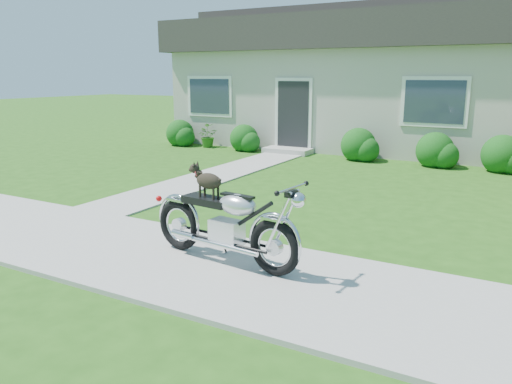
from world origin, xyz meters
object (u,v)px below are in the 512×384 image
house (373,79)px  potted_plant_left (206,136)px  motorcycle_with_dog (226,222)px  potted_plant_right (361,146)px

house → potted_plant_left: size_ratio=17.25×
house → motorcycle_with_dog: house is taller
house → motorcycle_with_dog: (1.68, -11.82, -1.60)m
house → motorcycle_with_dog: size_ratio=5.67×
house → potted_plant_left: (-4.36, -3.44, -1.79)m
potted_plant_left → potted_plant_right: potted_plant_right is taller
potted_plant_left → potted_plant_right: size_ratio=0.97×
potted_plant_left → motorcycle_with_dog: motorcycle_with_dog is taller
house → potted_plant_right: (0.75, -3.44, -1.78)m
potted_plant_left → motorcycle_with_dog: 10.33m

